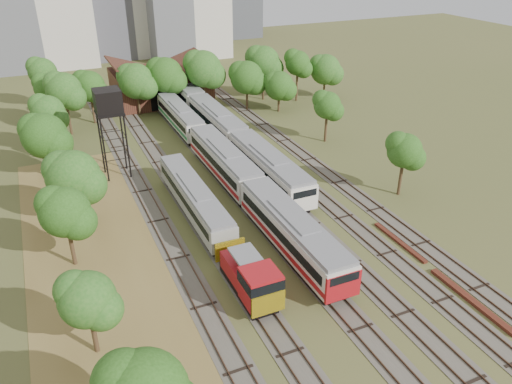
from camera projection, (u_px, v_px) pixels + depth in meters
name	position (u px, v px, depth m)	size (l,w,h in m)	color
ground	(352.00, 290.00, 41.75)	(240.00, 240.00, 0.00)	#475123
dry_grass_patch	(117.00, 291.00, 41.68)	(14.00, 60.00, 0.04)	brown
tracks	(233.00, 174.00, 61.68)	(24.60, 80.00, 0.19)	#4C473D
railcar_red_set	(254.00, 193.00, 52.76)	(3.18, 34.58, 3.94)	black
railcar_green_set	(217.00, 122.00, 72.13)	(3.25, 52.08, 4.03)	black
railcar_rear	(180.00, 117.00, 74.87)	(2.86, 16.08, 3.53)	black
shunter_locomotive	(252.00, 280.00, 40.15)	(2.83, 8.10, 3.71)	black
old_grey_coach	(195.00, 199.00, 52.18)	(2.71, 18.00, 3.35)	black
water_tower	(108.00, 104.00, 57.28)	(3.11, 3.11, 10.75)	black
rail_pile_near	(471.00, 300.00, 40.43)	(0.59, 8.78, 0.29)	#552418
rail_pile_far	(400.00, 242.00, 48.01)	(0.46, 7.41, 0.24)	#552418
maintenance_shed	(161.00, 85.00, 86.86)	(16.45, 11.55, 7.58)	#3D1A16
tree_band_left	(60.00, 155.00, 53.22)	(7.36, 74.38, 8.50)	#382616
tree_band_far	(204.00, 74.00, 81.12)	(48.62, 10.15, 9.60)	#382616
tree_band_right	(316.00, 104.00, 71.06)	(5.01, 36.38, 7.33)	#382616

